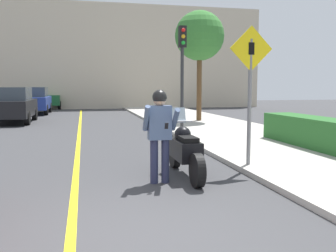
% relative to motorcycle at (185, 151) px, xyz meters
% --- Properties ---
extents(ground_plane, '(80.00, 80.00, 0.00)m').
position_rel_motorcycle_xyz_m(ground_plane, '(-1.42, -2.73, -0.49)').
color(ground_plane, '#38383A').
extents(sidewalk_curb, '(4.40, 44.00, 0.11)m').
position_rel_motorcycle_xyz_m(sidewalk_curb, '(3.38, 1.27, -0.44)').
color(sidewalk_curb, '#ADA89E').
rests_on(sidewalk_curb, ground).
extents(road_center_line, '(0.12, 36.00, 0.01)m').
position_rel_motorcycle_xyz_m(road_center_line, '(-2.02, 3.27, -0.49)').
color(road_center_line, yellow).
rests_on(road_center_line, ground).
extents(building_backdrop, '(28.00, 1.20, 8.11)m').
position_rel_motorcycle_xyz_m(building_backdrop, '(-1.42, 23.27, 3.56)').
color(building_backdrop, beige).
rests_on(building_backdrop, ground).
extents(motorcycle, '(0.62, 2.20, 1.28)m').
position_rel_motorcycle_xyz_m(motorcycle, '(0.00, 0.00, 0.00)').
color(motorcycle, black).
rests_on(motorcycle, ground).
extents(person_biker, '(0.59, 0.46, 1.65)m').
position_rel_motorcycle_xyz_m(person_biker, '(-0.56, -0.39, 0.50)').
color(person_biker, '#282D4C').
rests_on(person_biker, ground).
extents(crossing_sign, '(0.91, 0.08, 2.80)m').
position_rel_motorcycle_xyz_m(crossing_sign, '(1.44, 0.29, 1.30)').
color(crossing_sign, slate).
rests_on(crossing_sign, sidewalk_curb).
extents(traffic_light, '(0.26, 0.30, 3.74)m').
position_rel_motorcycle_xyz_m(traffic_light, '(1.64, 6.35, 2.22)').
color(traffic_light, '#2D2D30').
rests_on(traffic_light, sidewalk_curb).
extents(hedge_row, '(0.90, 5.54, 0.78)m').
position_rel_motorcycle_xyz_m(hedge_row, '(4.18, 1.33, 0.00)').
color(hedge_row, '#286028').
rests_on(hedge_row, sidewalk_curb).
extents(street_tree, '(2.30, 2.30, 5.11)m').
position_rel_motorcycle_xyz_m(street_tree, '(3.50, 10.23, 3.54)').
color(street_tree, brown).
rests_on(street_tree, sidewalk_curb).
extents(parked_car_black, '(1.88, 4.20, 1.68)m').
position_rel_motorcycle_xyz_m(parked_car_black, '(-5.13, 12.07, 0.36)').
color(parked_car_black, black).
rests_on(parked_car_black, ground).
extents(parked_car_blue, '(1.88, 4.20, 1.68)m').
position_rel_motorcycle_xyz_m(parked_car_blue, '(-4.88, 18.08, 0.36)').
color(parked_car_blue, black).
rests_on(parked_car_blue, ground).
extents(parked_car_green, '(1.88, 4.20, 1.68)m').
position_rel_motorcycle_xyz_m(parked_car_green, '(-4.45, 23.97, 0.36)').
color(parked_car_green, black).
rests_on(parked_car_green, ground).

